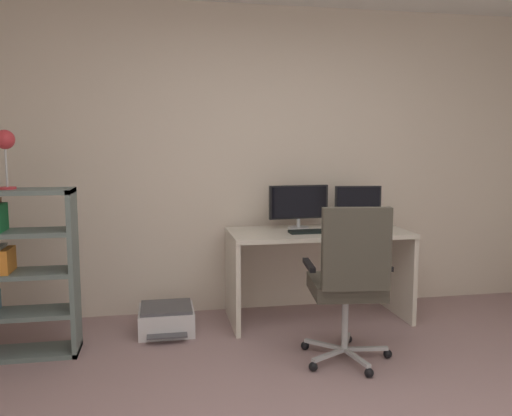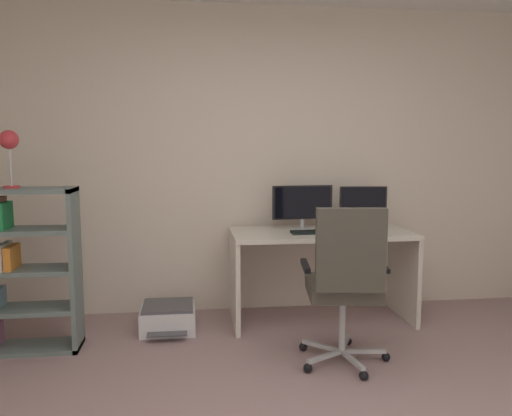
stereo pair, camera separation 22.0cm
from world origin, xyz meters
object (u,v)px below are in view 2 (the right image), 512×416
desk_lamp (9,144)px  printer (168,317)px  monitor_secondary (363,203)px  office_chair (346,278)px  computer_mouse (349,231)px  desk (321,255)px  bookshelf (6,269)px  monitor_main (302,204)px  keyboard (313,232)px

desk_lamp → printer: (1.03, 0.27, -1.35)m
monitor_secondary → office_chair: (-0.47, -1.06, -0.36)m
monitor_secondary → computer_mouse: 0.38m
desk → monitor_secondary: size_ratio=3.68×
monitor_secondary → bookshelf: size_ratio=0.34×
monitor_main → desk: bearing=-47.9°
monitor_main → keyboard: size_ratio=1.51×
computer_mouse → office_chair: 0.87m
keyboard → office_chair: (0.02, -0.83, -0.16)m
monitor_main → keyboard: 0.31m
office_chair → bookshelf: 2.33m
keyboard → computer_mouse: bearing=-5.5°
monitor_secondary → office_chair: size_ratio=0.37×
keyboard → bookshelf: 2.26m
computer_mouse → office_chair: office_chair is taller
office_chair → desk_lamp: desk_lamp is taller
monitor_main → keyboard: bearing=-82.0°
monitor_secondary → computer_mouse: bearing=-127.6°
printer → keyboard: bearing=-0.9°
keyboard → computer_mouse: size_ratio=3.40×
monitor_main → computer_mouse: monitor_main is taller
keyboard → printer: size_ratio=0.70×
monitor_main → desk_lamp: (-2.14, -0.49, 0.50)m
desk → monitor_main: bearing=132.1°
desk → keyboard: 0.25m
bookshelf → desk_lamp: 0.86m
desk_lamp → desk: bearing=8.7°
computer_mouse → office_chair: (-0.27, -0.80, -0.17)m
desk_lamp → monitor_main: bearing=12.9°
monitor_main → computer_mouse: bearing=-38.3°
monitor_main → monitor_secondary: 0.52m
monitor_main → printer: monitor_main is taller
monitor_secondary → desk_lamp: desk_lamp is taller
desk_lamp → printer: size_ratio=0.81×
desk → bookshelf: bookshelf is taller
desk_lamp → monitor_secondary: bearing=10.4°
monitor_secondary → bookshelf: bearing=-169.8°
computer_mouse → desk_lamp: 2.57m
monitor_main → computer_mouse: 0.46m
monitor_main → keyboard: monitor_main is taller
monitor_main → bookshelf: size_ratio=0.44×
monitor_secondary → computer_mouse: monitor_secondary is taller
desk → keyboard: bearing=-135.9°
office_chair → printer: 1.52m
monitor_main → monitor_secondary: (0.52, 0.00, 0.00)m
desk_lamp → bookshelf: bearing=-179.6°
computer_mouse → office_chair: size_ratio=0.09×
desk → computer_mouse: bearing=-30.3°
monitor_main → bookshelf: bearing=-167.5°
monitor_main → office_chair: size_ratio=0.48×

